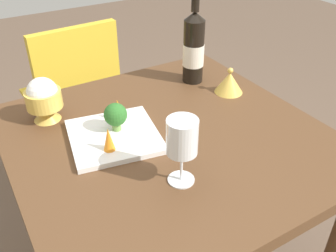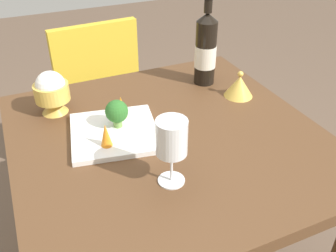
{
  "view_description": "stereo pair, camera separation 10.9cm",
  "coord_description": "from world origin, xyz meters",
  "px_view_note": "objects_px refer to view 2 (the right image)",
  "views": [
    {
      "loc": [
        -0.78,
        0.46,
        1.37
      ],
      "look_at": [
        0.0,
        0.0,
        0.77
      ],
      "focal_mm": 39.79,
      "sensor_mm": 36.0,
      "label": 1
    },
    {
      "loc": [
        -0.83,
        0.37,
        1.37
      ],
      "look_at": [
        0.0,
        0.0,
        0.77
      ],
      "focal_mm": 39.79,
      "sensor_mm": 36.0,
      "label": 2
    }
  ],
  "objects_px": {
    "serving_plate": "(114,133)",
    "carrot_garnish_left": "(106,136)",
    "wine_glass": "(172,139)",
    "rice_bowl": "(52,92)",
    "chair_by_wall": "(95,83)",
    "carrot_garnish_right": "(121,107)",
    "rice_bowl_lid": "(239,86)",
    "broccoli_floret": "(117,112)",
    "wine_bottle": "(206,49)"
  },
  "relations": [
    {
      "from": "rice_bowl",
      "to": "carrot_garnish_right",
      "type": "xyz_separation_m",
      "value": [
        -0.14,
        -0.18,
        -0.02
      ]
    },
    {
      "from": "wine_glass",
      "to": "carrot_garnish_right",
      "type": "distance_m",
      "value": 0.33
    },
    {
      "from": "carrot_garnish_left",
      "to": "wine_bottle",
      "type": "bearing_deg",
      "value": -59.62
    },
    {
      "from": "wine_bottle",
      "to": "rice_bowl_lid",
      "type": "xyz_separation_m",
      "value": [
        -0.14,
        -0.06,
        -0.09
      ]
    },
    {
      "from": "wine_glass",
      "to": "rice_bowl_lid",
      "type": "bearing_deg",
      "value": -52.11
    },
    {
      "from": "wine_bottle",
      "to": "wine_glass",
      "type": "xyz_separation_m",
      "value": [
        -0.45,
        0.34,
        -0.0
      ]
    },
    {
      "from": "rice_bowl",
      "to": "carrot_garnish_left",
      "type": "bearing_deg",
      "value": -160.23
    },
    {
      "from": "rice_bowl",
      "to": "serving_plate",
      "type": "bearing_deg",
      "value": -146.24
    },
    {
      "from": "carrot_garnish_right",
      "to": "wine_bottle",
      "type": "bearing_deg",
      "value": -69.96
    },
    {
      "from": "broccoli_floret",
      "to": "carrot_garnish_right",
      "type": "bearing_deg",
      "value": -30.28
    },
    {
      "from": "chair_by_wall",
      "to": "serving_plate",
      "type": "distance_m",
      "value": 0.82
    },
    {
      "from": "chair_by_wall",
      "to": "rice_bowl",
      "type": "height_order",
      "value": "rice_bowl"
    },
    {
      "from": "chair_by_wall",
      "to": "carrot_garnish_right",
      "type": "bearing_deg",
      "value": -99.59
    },
    {
      "from": "wine_glass",
      "to": "carrot_garnish_right",
      "type": "xyz_separation_m",
      "value": [
        0.32,
        0.03,
        -0.08
      ]
    },
    {
      "from": "serving_plate",
      "to": "broccoli_floret",
      "type": "distance_m",
      "value": 0.06
    },
    {
      "from": "serving_plate",
      "to": "carrot_garnish_right",
      "type": "relative_size",
      "value": 4.2
    },
    {
      "from": "chair_by_wall",
      "to": "serving_plate",
      "type": "xyz_separation_m",
      "value": [
        -0.78,
        0.12,
        0.22
      ]
    },
    {
      "from": "wine_bottle",
      "to": "rice_bowl",
      "type": "xyz_separation_m",
      "value": [
        0.01,
        0.54,
        -0.06
      ]
    },
    {
      "from": "rice_bowl",
      "to": "broccoli_floret",
      "type": "distance_m",
      "value": 0.24
    },
    {
      "from": "chair_by_wall",
      "to": "broccoli_floret",
      "type": "bearing_deg",
      "value": -101.31
    },
    {
      "from": "chair_by_wall",
      "to": "carrot_garnish_right",
      "type": "relative_size",
      "value": 12.29
    },
    {
      "from": "rice_bowl",
      "to": "serving_plate",
      "type": "relative_size",
      "value": 0.49
    },
    {
      "from": "wine_glass",
      "to": "carrot_garnish_left",
      "type": "distance_m",
      "value": 0.23
    },
    {
      "from": "serving_plate",
      "to": "carrot_garnish_right",
      "type": "bearing_deg",
      "value": -34.7
    },
    {
      "from": "wine_glass",
      "to": "broccoli_floret",
      "type": "bearing_deg",
      "value": 11.13
    },
    {
      "from": "wine_glass",
      "to": "rice_bowl",
      "type": "height_order",
      "value": "wine_glass"
    },
    {
      "from": "wine_bottle",
      "to": "wine_glass",
      "type": "height_order",
      "value": "wine_bottle"
    },
    {
      "from": "broccoli_floret",
      "to": "carrot_garnish_left",
      "type": "distance_m",
      "value": 0.1
    },
    {
      "from": "serving_plate",
      "to": "carrot_garnish_left",
      "type": "xyz_separation_m",
      "value": [
        -0.07,
        0.04,
        0.04
      ]
    },
    {
      "from": "rice_bowl",
      "to": "broccoli_floret",
      "type": "xyz_separation_m",
      "value": [
        -0.19,
        -0.15,
        -0.01
      ]
    },
    {
      "from": "wine_glass",
      "to": "carrot_garnish_left",
      "type": "xyz_separation_m",
      "value": [
        0.19,
        0.11,
        -0.08
      ]
    },
    {
      "from": "wine_bottle",
      "to": "wine_glass",
      "type": "distance_m",
      "value": 0.56
    },
    {
      "from": "carrot_garnish_left",
      "to": "carrot_garnish_right",
      "type": "distance_m",
      "value": 0.16
    },
    {
      "from": "rice_bowl",
      "to": "chair_by_wall",
      "type": "bearing_deg",
      "value": -24.14
    },
    {
      "from": "wine_bottle",
      "to": "broccoli_floret",
      "type": "bearing_deg",
      "value": 114.78
    },
    {
      "from": "carrot_garnish_right",
      "to": "wine_glass",
      "type": "bearing_deg",
      "value": -175.48
    },
    {
      "from": "chair_by_wall",
      "to": "wine_glass",
      "type": "bearing_deg",
      "value": -96.38
    },
    {
      "from": "rice_bowl_lid",
      "to": "serving_plate",
      "type": "height_order",
      "value": "rice_bowl_lid"
    },
    {
      "from": "rice_bowl_lid",
      "to": "carrot_garnish_right",
      "type": "xyz_separation_m",
      "value": [
        0.01,
        0.42,
        0.01
      ]
    },
    {
      "from": "serving_plate",
      "to": "broccoli_floret",
      "type": "bearing_deg",
      "value": -44.94
    },
    {
      "from": "rice_bowl_lid",
      "to": "carrot_garnish_right",
      "type": "bearing_deg",
      "value": 88.75
    },
    {
      "from": "wine_bottle",
      "to": "wine_glass",
      "type": "bearing_deg",
      "value": 143.16
    },
    {
      "from": "carrot_garnish_left",
      "to": "rice_bowl",
      "type": "bearing_deg",
      "value": 19.77
    },
    {
      "from": "chair_by_wall",
      "to": "wine_bottle",
      "type": "xyz_separation_m",
      "value": [
        -0.58,
        -0.29,
        0.34
      ]
    },
    {
      "from": "serving_plate",
      "to": "carrot_garnish_left",
      "type": "height_order",
      "value": "carrot_garnish_left"
    },
    {
      "from": "chair_by_wall",
      "to": "broccoli_floret",
      "type": "height_order",
      "value": "chair_by_wall"
    },
    {
      "from": "rice_bowl",
      "to": "carrot_garnish_left",
      "type": "distance_m",
      "value": 0.29
    },
    {
      "from": "wine_glass",
      "to": "broccoli_floret",
      "type": "distance_m",
      "value": 0.28
    },
    {
      "from": "wine_glass",
      "to": "rice_bowl_lid",
      "type": "distance_m",
      "value": 0.51
    },
    {
      "from": "chair_by_wall",
      "to": "carrot_garnish_right",
      "type": "height_order",
      "value": "chair_by_wall"
    }
  ]
}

